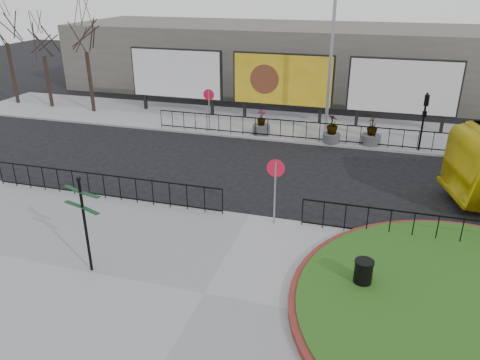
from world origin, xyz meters
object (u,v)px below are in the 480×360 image
at_px(lamp_post, 332,49).
at_px(fingerpost_sign, 84,216).
at_px(billboard_mid, 283,80).
at_px(planter_b, 332,131).
at_px(planter_a, 261,126).
at_px(litter_bin, 363,275).
at_px(planter_c, 371,134).

relative_size(lamp_post, fingerpost_sign, 2.99).
xyz_separation_m(billboard_mid, fingerpost_sign, (-2.21, -17.85, -0.61)).
bearing_deg(planter_b, planter_a, 174.37).
bearing_deg(planter_a, litter_bin, -64.74).
bearing_deg(fingerpost_sign, planter_a, 104.79).
xyz_separation_m(planter_b, planter_c, (2.06, 0.24, -0.06)).
bearing_deg(litter_bin, billboard_mid, 109.29).
relative_size(billboard_mid, lamp_post, 0.67).
xyz_separation_m(billboard_mid, lamp_post, (3.01, -1.97, 2.23)).
relative_size(lamp_post, litter_bin, 10.06).
height_order(billboard_mid, planter_a, billboard_mid).
height_order(planter_a, planter_c, planter_c).
bearing_deg(planter_a, planter_c, -1.50).
distance_m(planter_a, planter_c, 6.07).
height_order(billboard_mid, planter_b, billboard_mid).
distance_m(litter_bin, planter_a, 14.70).
relative_size(planter_a, planter_b, 0.89).
xyz_separation_m(lamp_post, planter_c, (2.56, -1.36, -4.15)).
bearing_deg(lamp_post, planter_b, -72.88).
relative_size(lamp_post, planter_b, 5.94).
height_order(litter_bin, planter_b, planter_b).
height_order(litter_bin, planter_c, planter_c).
distance_m(lamp_post, planter_c, 5.06).
bearing_deg(billboard_mid, fingerpost_sign, -97.06).
distance_m(lamp_post, litter_bin, 15.36).
bearing_deg(planter_a, planter_b, -5.63).
bearing_deg(fingerpost_sign, planter_c, 83.23).
height_order(lamp_post, planter_b, lamp_post).
distance_m(fingerpost_sign, planter_c, 16.51).
height_order(fingerpost_sign, planter_c, fingerpost_sign).
xyz_separation_m(billboard_mid, litter_bin, (5.77, -16.47, -2.02)).
relative_size(fingerpost_sign, litter_bin, 3.37).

